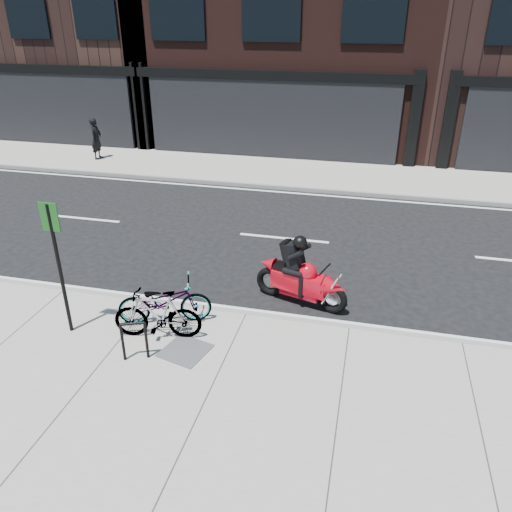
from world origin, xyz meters
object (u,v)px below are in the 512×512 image
(motorcycle, at_px, (305,278))
(utility_grate, at_px, (185,351))
(bicycle_front, at_px, (165,301))
(bicycle_rear, at_px, (157,314))
(bike_rack, at_px, (134,338))
(pedestrian, at_px, (96,139))
(sign_post, at_px, (58,258))

(motorcycle, bearing_deg, utility_grate, -111.86)
(bicycle_front, bearing_deg, bicycle_rear, 167.86)
(bike_rack, distance_m, bicycle_rear, 0.69)
(bicycle_rear, bearing_deg, pedestrian, -155.89)
(pedestrian, xyz_separation_m, sign_post, (5.56, -10.89, 0.71))
(pedestrian, bearing_deg, bike_rack, -149.89)
(pedestrian, relative_size, utility_grate, 2.12)
(utility_grate, distance_m, sign_post, 2.73)
(pedestrian, bearing_deg, utility_grate, -146.39)
(bicycle_front, bearing_deg, utility_grate, -158.97)
(pedestrian, xyz_separation_m, utility_grate, (7.84, -10.99, -0.79))
(motorcycle, bearing_deg, bike_rack, -117.24)
(utility_grate, xyz_separation_m, sign_post, (-2.28, 0.10, 1.49))
(motorcycle, xyz_separation_m, pedestrian, (-9.59, 8.76, 0.31))
(utility_grate, height_order, sign_post, sign_post)
(bicycle_front, relative_size, motorcycle, 0.87)
(bicycle_rear, bearing_deg, bicycle_front, 177.73)
(bicycle_front, height_order, sign_post, sign_post)
(utility_grate, bearing_deg, bicycle_front, 130.88)
(bicycle_rear, height_order, motorcycle, motorcycle)
(motorcycle, height_order, pedestrian, pedestrian)
(bicycle_rear, relative_size, sign_post, 0.63)
(bike_rack, relative_size, bicycle_front, 0.42)
(bike_rack, relative_size, utility_grate, 0.97)
(bicycle_front, relative_size, utility_grate, 2.32)
(pedestrian, height_order, utility_grate, pedestrian)
(bike_rack, distance_m, sign_post, 1.95)
(bicycle_front, height_order, motorcycle, motorcycle)
(bicycle_front, bearing_deg, sign_post, 93.03)
(bike_rack, relative_size, bicycle_rear, 0.46)
(pedestrian, distance_m, sign_post, 12.24)
(bike_rack, bearing_deg, sign_post, 162.52)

